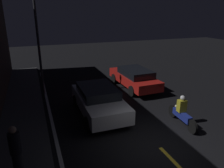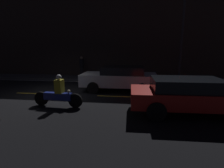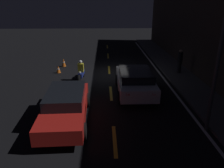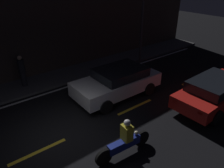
# 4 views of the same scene
# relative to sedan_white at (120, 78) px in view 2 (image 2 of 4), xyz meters

# --- Properties ---
(ground_plane) EXTENTS (56.00, 56.00, 0.00)m
(ground_plane) POSITION_rel_sedan_white_xyz_m (-3.55, -1.33, -0.76)
(ground_plane) COLOR black
(raised_curb) EXTENTS (28.00, 1.99, 0.12)m
(raised_curb) POSITION_rel_sedan_white_xyz_m (-3.55, 3.55, -0.70)
(raised_curb) COLOR #424244
(raised_curb) RESTS_ON ground
(building_front) EXTENTS (28.00, 0.30, 7.10)m
(building_front) POSITION_rel_sedan_white_xyz_m (-3.55, 4.69, 2.80)
(building_front) COLOR #382D28
(building_front) RESTS_ON ground
(lane_dash_c) EXTENTS (2.00, 0.14, 0.01)m
(lane_dash_c) POSITION_rel_sedan_white_xyz_m (-4.55, -1.33, -0.75)
(lane_dash_c) COLOR gold
(lane_dash_c) RESTS_ON ground
(lane_dash_d) EXTENTS (2.00, 0.14, 0.01)m
(lane_dash_d) POSITION_rel_sedan_white_xyz_m (-0.05, -1.33, -0.75)
(lane_dash_d) COLOR gold
(lane_dash_d) RESTS_ON ground
(lane_dash_e) EXTENTS (2.00, 0.14, 0.01)m
(lane_dash_e) POSITION_rel_sedan_white_xyz_m (4.45, -1.33, -0.75)
(lane_dash_e) COLOR gold
(lane_dash_e) RESTS_ON ground
(lane_solid_kerb) EXTENTS (25.20, 0.14, 0.01)m
(lane_solid_kerb) POSITION_rel_sedan_white_xyz_m (-3.55, 2.30, -0.75)
(lane_solid_kerb) COLOR silver
(lane_solid_kerb) RESTS_ON ground
(sedan_white) EXTENTS (4.26, 2.02, 1.39)m
(sedan_white) POSITION_rel_sedan_white_xyz_m (0.00, 0.00, 0.00)
(sedan_white) COLOR silver
(sedan_white) RESTS_ON ground
(taxi_red) EXTENTS (4.52, 1.94, 1.34)m
(taxi_red) POSITION_rel_sedan_white_xyz_m (2.89, -3.34, -0.02)
(taxi_red) COLOR red
(taxi_red) RESTS_ON ground
(motorcycle) EXTENTS (2.15, 0.38, 1.37)m
(motorcycle) POSITION_rel_sedan_white_xyz_m (-2.32, -3.20, -0.20)
(motorcycle) COLOR black
(motorcycle) RESTS_ON ground
(pedestrian) EXTENTS (0.34, 0.34, 1.65)m
(pedestrian) POSITION_rel_sedan_white_xyz_m (-3.34, 3.60, 0.21)
(pedestrian) COLOR black
(pedestrian) RESTS_ON raised_curb
(street_lamp) EXTENTS (0.28, 0.28, 5.76)m
(street_lamp) POSITION_rel_sedan_white_xyz_m (3.85, 2.40, 2.48)
(street_lamp) COLOR #333338
(street_lamp) RESTS_ON ground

